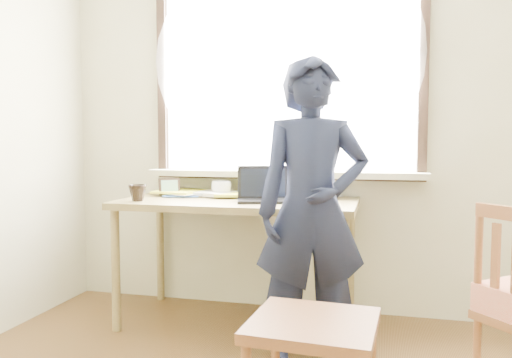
% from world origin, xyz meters
% --- Properties ---
extents(desk, '(1.46, 0.73, 0.78)m').
position_xyz_m(desk, '(-0.43, 1.63, 0.70)').
color(desk, olive).
rests_on(desk, ground).
extents(laptop, '(0.37, 0.33, 0.21)m').
position_xyz_m(laptop, '(-0.26, 1.59, 0.83)').
color(laptop, black).
rests_on(laptop, desk).
extents(mug_white, '(0.17, 0.17, 0.10)m').
position_xyz_m(mug_white, '(-0.59, 1.78, 0.83)').
color(mug_white, white).
rests_on(mug_white, desk).
extents(mug_dark, '(0.13, 0.13, 0.10)m').
position_xyz_m(mug_dark, '(-1.01, 1.42, 0.83)').
color(mug_dark, black).
rests_on(mug_dark, desk).
extents(mouse, '(0.10, 0.07, 0.04)m').
position_xyz_m(mouse, '(-0.00, 1.53, 0.80)').
color(mouse, black).
rests_on(mouse, desk).
extents(desk_clutter, '(0.63, 0.47, 0.04)m').
position_xyz_m(desk_clutter, '(-0.64, 1.80, 0.80)').
color(desk_clutter, maroon).
rests_on(desk_clutter, desk).
extents(book_a, '(0.32, 0.35, 0.03)m').
position_xyz_m(book_a, '(-0.75, 1.80, 0.79)').
color(book_a, white).
rests_on(book_a, desk).
extents(book_b, '(0.27, 0.28, 0.02)m').
position_xyz_m(book_b, '(0.00, 1.92, 0.79)').
color(book_b, white).
rests_on(book_b, desk).
extents(picture_frame, '(0.12, 0.09, 0.11)m').
position_xyz_m(picture_frame, '(-0.93, 1.73, 0.84)').
color(picture_frame, black).
rests_on(picture_frame, desk).
extents(work_chair, '(0.49, 0.47, 0.47)m').
position_xyz_m(work_chair, '(0.19, 0.48, 0.40)').
color(work_chair, brown).
rests_on(work_chair, ground).
extents(person, '(0.65, 0.51, 1.57)m').
position_xyz_m(person, '(0.09, 1.19, 0.79)').
color(person, black).
rests_on(person, ground).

